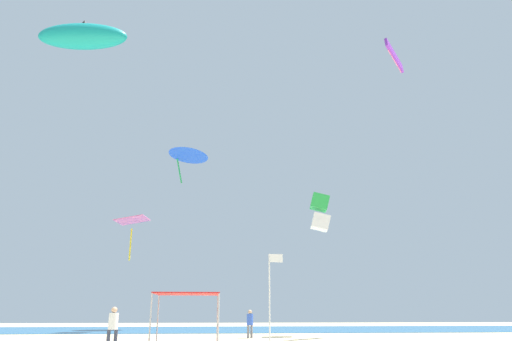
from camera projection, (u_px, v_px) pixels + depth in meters
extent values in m
cube|color=#28608C|center=(250.00, 329.00, 44.72)|extent=(110.00, 18.04, 0.03)
cylinder|color=#B2B2B7|center=(150.00, 320.00, 21.43)|extent=(0.07, 0.07, 2.46)
cylinder|color=#B2B2B7|center=(218.00, 320.00, 21.71)|extent=(0.07, 0.07, 2.46)
cylinder|color=#B2B2B7|center=(158.00, 319.00, 24.40)|extent=(0.07, 0.07, 2.46)
cylinder|color=#B2B2B7|center=(217.00, 319.00, 24.69)|extent=(0.07, 0.07, 2.46)
cube|color=red|center=(187.00, 294.00, 23.43)|extent=(3.22, 3.19, 0.06)
cylinder|color=slate|center=(248.00, 332.00, 29.53)|extent=(0.16, 0.16, 0.79)
cylinder|color=slate|center=(252.00, 332.00, 29.75)|extent=(0.16, 0.16, 0.79)
cylinder|color=blue|center=(250.00, 320.00, 29.85)|extent=(0.41, 0.41, 0.69)
sphere|color=tan|center=(250.00, 312.00, 29.99)|extent=(0.26, 0.26, 0.26)
cylinder|color=#33384C|center=(108.00, 339.00, 20.90)|extent=(0.16, 0.16, 0.83)
cylinder|color=#33384C|center=(115.00, 339.00, 21.06)|extent=(0.16, 0.16, 0.83)
cylinder|color=white|center=(113.00, 321.00, 21.21)|extent=(0.44, 0.44, 0.73)
sphere|color=tan|center=(114.00, 310.00, 21.35)|extent=(0.27, 0.27, 0.27)
cylinder|color=silver|center=(270.00, 302.00, 19.13)|extent=(0.06, 0.06, 3.97)
cube|color=white|center=(276.00, 258.00, 19.69)|extent=(0.55, 0.02, 0.35)
cube|color=purple|center=(394.00, 56.00, 38.82)|extent=(2.42, 2.75, 2.11)
cube|color=pink|center=(395.00, 61.00, 38.68)|extent=(1.87, 1.99, 1.16)
cone|color=blue|center=(189.00, 152.00, 49.89)|extent=(6.03, 6.01, 1.35)
cylinder|color=green|center=(179.00, 168.00, 50.78)|extent=(0.90, 0.73, 3.28)
cube|color=green|center=(320.00, 203.00, 35.34)|extent=(1.63, 1.43, 1.39)
cube|color=white|center=(320.00, 222.00, 34.89)|extent=(1.63, 1.43, 1.39)
cube|color=pink|center=(132.00, 220.00, 41.00)|extent=(2.94, 2.96, 0.49)
cylinder|color=yellow|center=(130.00, 244.00, 40.37)|extent=(0.14, 0.14, 2.77)
ellipsoid|color=teal|center=(83.00, 37.00, 31.16)|extent=(6.14, 2.50, 1.98)
cone|color=black|center=(84.00, 25.00, 31.43)|extent=(0.95, 1.03, 0.74)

